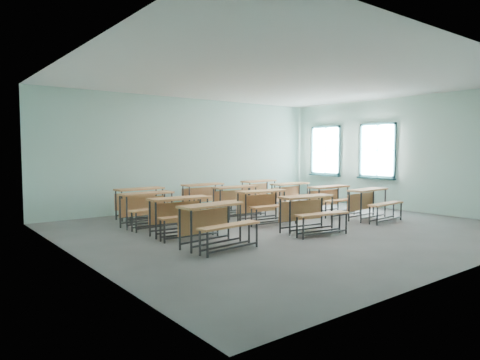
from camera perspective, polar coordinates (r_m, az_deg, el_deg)
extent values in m
cube|color=slate|center=(9.54, 6.21, -6.37)|extent=(9.00, 8.00, 0.02)
cube|color=white|center=(9.51, 6.36, 13.10)|extent=(9.00, 8.00, 0.02)
cube|color=#AAD5C6|center=(12.58, -6.52, 3.51)|extent=(9.00, 0.02, 3.20)
cube|color=#AAD5C6|center=(7.05, -21.17, 2.89)|extent=(0.02, 8.00, 3.20)
cube|color=#AAD5C6|center=(12.93, 20.84, 3.28)|extent=(0.02, 8.00, 3.20)
cube|color=#183F43|center=(14.58, 11.27, 0.88)|extent=(0.06, 1.20, 0.06)
cube|color=#183F43|center=(14.58, 11.35, 6.94)|extent=(0.06, 1.20, 0.06)
cube|color=#183F43|center=(14.19, 13.05, 3.89)|extent=(0.06, 0.06, 1.60)
cube|color=#183F43|center=(14.94, 9.66, 3.93)|extent=(0.06, 0.06, 1.60)
cube|color=#183F43|center=(14.56, 11.31, 3.91)|extent=(0.04, 0.04, 1.48)
cube|color=#183F43|center=(14.56, 11.31, 3.91)|extent=(0.04, 1.08, 0.04)
cube|color=#183F43|center=(14.55, 11.16, 0.64)|extent=(0.14, 1.28, 0.04)
cube|color=white|center=(14.58, 11.38, 3.91)|extent=(0.01, 1.08, 1.48)
cube|color=#183F43|center=(13.36, 17.75, 0.49)|extent=(0.06, 1.20, 0.06)
cube|color=#183F43|center=(13.36, 17.90, 7.10)|extent=(0.06, 1.20, 0.06)
cube|color=#183F43|center=(13.02, 19.90, 3.75)|extent=(0.06, 0.06, 1.60)
cube|color=#183F43|center=(13.66, 15.85, 3.84)|extent=(0.06, 0.06, 1.60)
cube|color=#183F43|center=(13.33, 17.83, 3.80)|extent=(0.04, 0.04, 1.48)
cube|color=#183F43|center=(13.33, 17.83, 3.80)|extent=(0.04, 1.08, 0.04)
cube|color=#183F43|center=(13.33, 17.65, 0.23)|extent=(0.14, 1.28, 0.04)
cube|color=white|center=(13.35, 17.89, 3.79)|extent=(0.01, 1.08, 1.48)
cube|color=#C27B46|center=(7.54, -3.89, -3.35)|extent=(1.25, 0.53, 0.04)
cube|color=#C27B46|center=(7.73, -4.77, -5.49)|extent=(1.15, 0.14, 0.42)
cylinder|color=#303234|center=(7.13, -6.52, -6.88)|extent=(0.04, 0.04, 0.72)
cylinder|color=#303234|center=(7.84, 0.04, -5.86)|extent=(0.04, 0.04, 0.72)
cylinder|color=#303234|center=(7.39, -8.04, -6.51)|extent=(0.04, 0.04, 0.72)
cylinder|color=#303234|center=(8.08, -1.56, -5.58)|extent=(0.04, 0.04, 0.72)
cube|color=#303234|center=(7.53, -3.07, -8.29)|extent=(1.11, 0.14, 0.03)
cube|color=#303234|center=(7.77, -4.64, -7.91)|extent=(1.11, 0.14, 0.03)
cube|color=#C27B46|center=(7.22, -1.41, -6.09)|extent=(1.24, 0.37, 0.04)
cylinder|color=#303234|center=(6.84, -4.36, -8.62)|extent=(0.04, 0.04, 0.42)
cylinder|color=#303234|center=(7.57, 2.25, -7.37)|extent=(0.04, 0.04, 0.42)
cylinder|color=#303234|center=(6.99, -5.37, -8.36)|extent=(0.04, 0.04, 0.42)
cylinder|color=#303234|center=(7.71, 1.21, -7.17)|extent=(0.04, 0.04, 0.42)
cube|color=#303234|center=(7.22, -0.88, -8.98)|extent=(1.11, 0.14, 0.03)
cube|color=#303234|center=(7.36, -1.91, -8.73)|extent=(1.11, 0.14, 0.03)
cube|color=#C27B46|center=(8.99, 8.90, -2.20)|extent=(1.26, 0.55, 0.04)
cube|color=#C27B46|center=(9.17, 8.13, -4.02)|extent=(1.15, 0.16, 0.42)
cylinder|color=#303234|center=(8.57, 6.67, -5.05)|extent=(0.04, 0.04, 0.72)
cylinder|color=#303234|center=(9.28, 12.17, -4.41)|extent=(0.04, 0.04, 0.72)
cylinder|color=#303234|center=(8.82, 5.39, -4.77)|extent=(0.04, 0.04, 0.72)
cylinder|color=#303234|center=(9.52, 10.85, -4.19)|extent=(0.04, 0.04, 0.72)
cube|color=#303234|center=(8.95, 9.52, -6.36)|extent=(1.11, 0.17, 0.03)
cube|color=#303234|center=(9.20, 8.21, -6.07)|extent=(1.11, 0.17, 0.03)
cube|color=#C27B46|center=(8.66, 10.93, -4.47)|extent=(1.24, 0.40, 0.04)
cylinder|color=#303234|center=(8.27, 8.44, -6.45)|extent=(0.04, 0.04, 0.42)
cylinder|color=#303234|center=(9.00, 13.99, -5.66)|extent=(0.04, 0.04, 0.42)
cylinder|color=#303234|center=(8.41, 7.61, -6.25)|extent=(0.04, 0.04, 0.42)
cylinder|color=#303234|center=(9.14, 13.14, -5.51)|extent=(0.04, 0.04, 0.42)
cube|color=#303234|center=(8.65, 11.32, -6.89)|extent=(1.11, 0.17, 0.03)
cube|color=#303234|center=(8.79, 10.48, -6.70)|extent=(1.11, 0.17, 0.03)
cube|color=#C27B46|center=(10.88, 16.68, -1.25)|extent=(1.25, 0.51, 0.04)
cube|color=#C27B46|center=(11.01, 15.80, -2.79)|extent=(1.15, 0.12, 0.42)
cylinder|color=#303234|center=(10.37, 15.83, -3.60)|extent=(0.04, 0.04, 0.72)
cylinder|color=#303234|center=(11.32, 18.79, -3.03)|extent=(0.04, 0.04, 0.72)
cylinder|color=#303234|center=(10.54, 14.32, -3.45)|extent=(0.04, 0.04, 0.72)
cylinder|color=#303234|center=(11.48, 17.36, -2.90)|extent=(0.04, 0.04, 0.72)
cube|color=#303234|center=(10.88, 17.34, -4.65)|extent=(1.11, 0.13, 0.03)
cube|color=#303234|center=(11.04, 15.88, -4.50)|extent=(1.11, 0.13, 0.03)
cube|color=#C27B46|center=(10.67, 18.89, -3.02)|extent=(1.23, 0.36, 0.04)
cylinder|color=#303234|center=(10.18, 17.84, -4.63)|extent=(0.04, 0.04, 0.42)
cylinder|color=#303234|center=(11.15, 20.67, -3.95)|extent=(0.04, 0.04, 0.42)
cylinder|color=#303234|center=(10.27, 16.90, -4.53)|extent=(0.04, 0.04, 0.42)
cylinder|color=#303234|center=(11.24, 19.79, -3.87)|extent=(0.04, 0.04, 0.42)
cube|color=#303234|center=(10.68, 19.30, -4.96)|extent=(1.11, 0.13, 0.03)
cube|color=#303234|center=(10.77, 18.40, -4.87)|extent=(1.11, 0.13, 0.03)
cube|color=#C27B46|center=(8.65, -8.13, -2.43)|extent=(1.25, 0.52, 0.04)
cube|color=#C27B46|center=(8.86, -8.61, -4.30)|extent=(1.15, 0.13, 0.42)
cylinder|color=#303234|center=(8.34, -11.15, -5.34)|extent=(0.04, 0.04, 0.72)
cylinder|color=#303234|center=(8.80, -4.34, -4.79)|extent=(0.04, 0.04, 0.72)
cylinder|color=#303234|center=(8.64, -11.93, -5.03)|extent=(0.04, 0.04, 0.72)
cylinder|color=#303234|center=(9.08, -5.31, -4.52)|extent=(0.04, 0.04, 0.72)
cube|color=#303234|center=(8.60, -7.64, -6.77)|extent=(1.11, 0.14, 0.03)
cube|color=#303234|center=(8.89, -8.52, -6.42)|extent=(1.11, 0.14, 0.03)
cube|color=#C27B46|center=(8.25, -6.72, -4.84)|extent=(1.23, 0.37, 0.04)
cylinder|color=#303234|center=(7.98, -10.04, -6.84)|extent=(0.04, 0.04, 0.42)
cylinder|color=#303234|center=(8.46, -2.99, -6.17)|extent=(0.04, 0.04, 0.42)
cylinder|color=#303234|center=(8.16, -10.55, -6.61)|extent=(0.04, 0.04, 0.42)
cylinder|color=#303234|center=(8.63, -3.62, -5.97)|extent=(0.04, 0.04, 0.42)
cube|color=#303234|center=(8.23, -6.40, -7.39)|extent=(1.11, 0.14, 0.03)
cube|color=#303234|center=(8.40, -6.98, -7.16)|extent=(1.11, 0.14, 0.03)
cube|color=#C27B46|center=(10.06, 2.90, -1.50)|extent=(1.24, 0.50, 0.04)
cube|color=#C27B46|center=(10.24, 2.27, -3.14)|extent=(1.15, 0.11, 0.42)
cylinder|color=#303234|center=(9.65, 0.77, -4.00)|extent=(0.04, 0.04, 0.72)
cylinder|color=#303234|center=(10.31, 5.93, -3.51)|extent=(0.04, 0.04, 0.72)
cylinder|color=#303234|center=(9.92, -0.27, -3.78)|extent=(0.04, 0.04, 0.72)
cylinder|color=#303234|center=(10.56, 4.82, -3.32)|extent=(0.04, 0.04, 0.72)
cube|color=#303234|center=(10.01, 3.43, -5.21)|extent=(1.11, 0.12, 0.03)
cube|color=#303234|center=(10.27, 2.35, -4.98)|extent=(1.11, 0.12, 0.03)
cube|color=#C27B46|center=(9.71, 4.58, -3.50)|extent=(1.23, 0.35, 0.04)
cylinder|color=#303234|center=(9.33, 2.21, -5.21)|extent=(0.04, 0.04, 0.42)
cylinder|color=#303234|center=(10.01, 7.44, -4.61)|extent=(0.04, 0.04, 0.42)
cylinder|color=#303234|center=(9.49, 1.54, -5.05)|extent=(0.04, 0.04, 0.42)
cylinder|color=#303234|center=(10.16, 6.74, -4.48)|extent=(0.04, 0.04, 0.42)
cube|color=#303234|center=(9.68, 4.92, -5.66)|extent=(1.11, 0.12, 0.03)
cube|color=#303234|center=(9.83, 4.22, -5.50)|extent=(1.11, 0.12, 0.03)
cube|color=#C27B46|center=(11.49, 11.80, -0.89)|extent=(1.22, 0.42, 0.04)
cube|color=#C27B46|center=(11.64, 11.08, -2.35)|extent=(1.16, 0.04, 0.42)
cylinder|color=#303234|center=(11.01, 10.48, -3.08)|extent=(0.04, 0.04, 0.72)
cylinder|color=#303234|center=(11.85, 14.14, -2.63)|extent=(0.04, 0.04, 0.72)
cylinder|color=#303234|center=(11.23, 9.26, -2.92)|extent=(0.04, 0.04, 0.72)
cylinder|color=#303234|center=(12.05, 12.95, -2.50)|extent=(0.04, 0.04, 0.72)
cube|color=#303234|center=(11.45, 12.36, -4.13)|extent=(1.11, 0.05, 0.03)
cube|color=#303234|center=(11.67, 11.15, -3.97)|extent=(1.11, 0.05, 0.03)
cube|color=#C27B46|center=(11.21, 13.64, -2.59)|extent=(1.22, 0.27, 0.04)
cylinder|color=#303234|center=(10.75, 12.12, -4.07)|extent=(0.04, 0.04, 0.42)
cylinder|color=#303234|center=(11.61, 15.75, -3.54)|extent=(0.04, 0.04, 0.42)
cylinder|color=#303234|center=(10.88, 11.35, -3.97)|extent=(0.04, 0.04, 0.42)
cylinder|color=#303234|center=(11.72, 15.00, -3.45)|extent=(0.04, 0.04, 0.42)
cube|color=#303234|center=(11.19, 13.99, -4.45)|extent=(1.11, 0.05, 0.03)
cube|color=#303234|center=(11.31, 13.23, -4.35)|extent=(1.11, 0.05, 0.03)
cube|color=#C27B46|center=(9.78, -12.37, -1.75)|extent=(1.23, 0.47, 0.04)
cube|color=#C27B46|center=(9.98, -12.85, -3.43)|extent=(1.15, 0.08, 0.42)
cylinder|color=#303234|center=(9.43, -14.85, -4.33)|extent=(0.04, 0.04, 0.72)
cylinder|color=#303234|center=(9.96, -9.06, -3.80)|extent=(0.04, 0.04, 0.72)
cylinder|color=#303234|center=(9.72, -15.69, -4.09)|extent=(0.04, 0.04, 0.72)
cylinder|color=#303234|center=(10.23, -10.01, -3.60)|extent=(0.04, 0.04, 0.72)
cube|color=#303234|center=(9.72, -11.85, -5.57)|extent=(1.11, 0.09, 0.03)
cube|color=#303234|center=(10.00, -12.75, -5.31)|extent=(1.11, 0.09, 0.03)
cube|color=#C27B46|center=(9.39, -10.93, -3.81)|extent=(1.23, 0.31, 0.04)
cylinder|color=#303234|center=(9.08, -13.68, -5.58)|extent=(0.04, 0.04, 0.42)
cylinder|color=#303234|center=(9.63, -7.73, -4.96)|extent=(0.04, 0.04, 0.42)
cylinder|color=#303234|center=(9.25, -14.22, -5.41)|extent=(0.04, 0.04, 0.42)
cylinder|color=#303234|center=(9.79, -8.35, -4.82)|extent=(0.04, 0.04, 0.42)
cube|color=#303234|center=(9.36, -10.61, -6.05)|extent=(1.11, 0.09, 0.03)
cube|color=#303234|center=(9.53, -11.19, -5.88)|extent=(1.11, 0.09, 0.03)
cube|color=#C27B46|center=(11.17, -0.67, -0.95)|extent=(1.24, 0.47, 0.04)
cube|color=#C27B46|center=(11.36, -1.20, -2.43)|extent=(1.15, 0.08, 0.42)
cylinder|color=#303234|center=(10.77, -2.65, -3.17)|extent=(0.04, 0.04, 0.72)
cylinder|color=#303234|center=(11.40, 2.11, -2.77)|extent=(0.04, 0.04, 0.72)
cylinder|color=#303234|center=(11.05, -3.54, -2.99)|extent=(0.04, 0.04, 0.72)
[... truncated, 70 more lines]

